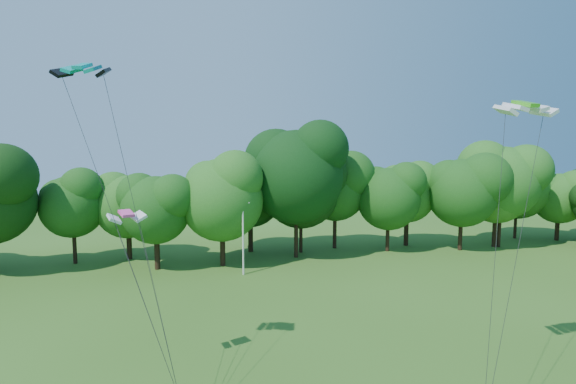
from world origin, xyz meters
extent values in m
cylinder|color=silver|center=(0.13, 29.74, 3.53)|extent=(0.18, 0.18, 7.06)
cube|color=silver|center=(0.13, 29.74, 6.89)|extent=(1.38, 0.45, 0.08)
cube|color=#059791|center=(-9.72, 10.82, 16.06)|extent=(2.65, 1.73, 0.47)
cube|color=green|center=(10.54, 6.59, 14.41)|extent=(2.84, 1.40, 0.45)
cube|color=#FD46A5|center=(-8.19, 11.81, 9.03)|extent=(2.03, 1.53, 0.31)
cylinder|color=#302512|center=(6.64, 34.82, 2.78)|extent=(0.50, 0.50, 5.57)
ellipsoid|color=black|center=(6.64, 34.82, 10.12)|extent=(11.13, 11.13, 12.14)
cylinder|color=black|center=(31.17, 34.10, 1.97)|extent=(0.50, 0.50, 3.94)
ellipsoid|color=#2E601D|center=(31.17, 34.10, 7.16)|extent=(7.88, 7.88, 8.60)
camera|label=1|loc=(-5.49, -11.81, 12.60)|focal=28.00mm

